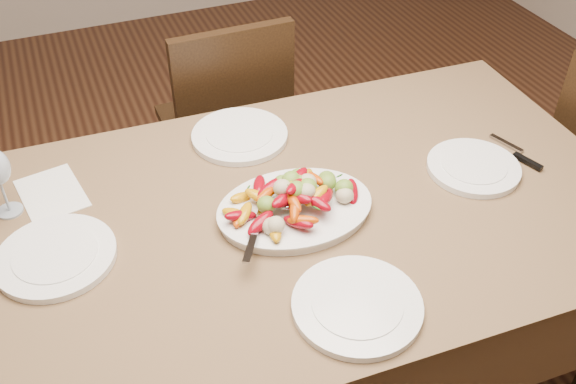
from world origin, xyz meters
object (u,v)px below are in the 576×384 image
Objects in this scene: chair_far at (222,124)px; serving_platter at (295,211)px; plate_left at (56,257)px; plate_right at (473,168)px; dining_table at (288,306)px; plate_far at (240,136)px; plate_near at (357,306)px.

serving_platter is at bearing 84.92° from chair_far.
serving_platter is 1.38× the size of plate_left.
dining_table is at bearing 176.18° from plate_right.
plate_left is 0.64m from plate_far.
serving_platter is 0.34m from plate_near.
plate_near is (0.03, -0.71, 0.00)m from plate_far.
dining_table is 0.67m from plate_right.
serving_platter is 1.53× the size of plate_right.
serving_platter is at bearing -86.53° from plate_far.
dining_table is 0.69m from plate_left.
serving_platter is 0.59m from plate_left.
chair_far is 1.05m from plate_right.
dining_table is 6.40× the size of plate_near.
chair_far is at bearing 86.10° from serving_platter.
plate_near reaches higher than dining_table.
plate_left is at bearing -151.18° from plate_far.
dining_table is 6.50× the size of plate_far.
plate_near is (0.01, -0.34, -0.00)m from serving_platter.
serving_platter is 0.53m from plate_right.
dining_table is at bearing 92.97° from plate_near.
serving_platter is 1.36× the size of plate_near.
chair_far reaches higher than plate_near.
chair_far is at bearing 51.51° from plate_left.
plate_right is at bearing -3.82° from dining_table.
plate_right reaches higher than dining_table.
plate_right is at bearing 116.67° from chair_far.
plate_left is (-0.57, 0.04, 0.39)m from dining_table.
plate_far is at bearing 79.50° from chair_far.
plate_left is 1.12m from plate_right.
chair_far is at bearing 85.29° from dining_table.
serving_platter is at bearing -61.72° from dining_table.
plate_left is at bearing 175.92° from plate_right.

